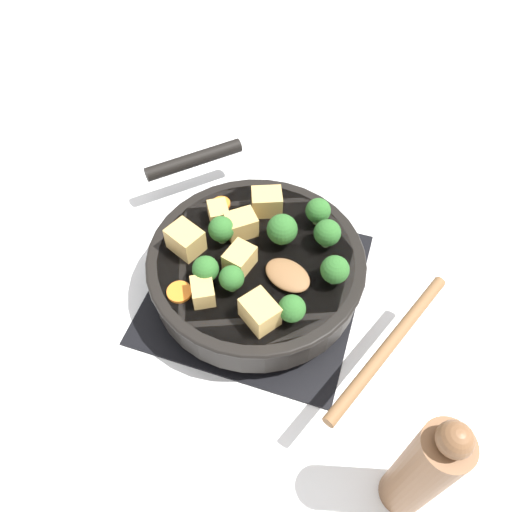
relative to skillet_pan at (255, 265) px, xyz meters
name	(u,v)px	position (x,y,z in m)	size (l,w,h in m)	color
ground_plane	(256,288)	(0.00, 0.00, -0.06)	(2.40, 2.40, 0.00)	white
front_burner_grate	(256,283)	(0.00, 0.00, -0.05)	(0.31, 0.31, 0.03)	black
skillet_pan	(255,265)	(0.00, 0.00, 0.00)	(0.40, 0.40, 0.06)	black
wooden_spoon	(345,315)	(-0.06, -0.14, 0.03)	(0.24, 0.25, 0.02)	brown
tofu_cube_center_large	(185,240)	(-0.02, 0.10, 0.04)	(0.05, 0.04, 0.04)	tan
tofu_cube_near_handle	(267,202)	(0.09, 0.01, 0.04)	(0.04, 0.04, 0.04)	tan
tofu_cube_east_chunk	(240,259)	(-0.03, 0.01, 0.04)	(0.04, 0.03, 0.03)	tan
tofu_cube_west_chunk	(218,213)	(0.05, 0.07, 0.04)	(0.04, 0.03, 0.03)	tan
tofu_cube_back_piece	(203,291)	(-0.09, 0.04, 0.04)	(0.04, 0.03, 0.03)	tan
tofu_cube_front_piece	(260,312)	(-0.10, -0.04, 0.04)	(0.05, 0.04, 0.04)	tan
tofu_cube_mid_small	(241,225)	(0.03, 0.03, 0.04)	(0.04, 0.03, 0.03)	tan
broccoli_floret_near_spoon	(232,278)	(-0.06, 0.01, 0.05)	(0.03, 0.03, 0.04)	#709956
broccoli_floret_center_top	(335,270)	(-0.01, -0.11, 0.05)	(0.04, 0.04, 0.05)	#709956
broccoli_floret_east_rim	(318,211)	(0.09, -0.07, 0.05)	(0.04, 0.04, 0.04)	#709956
broccoli_floret_west_rim	(282,229)	(0.03, -0.03, 0.05)	(0.04, 0.04, 0.05)	#709956
broccoli_floret_north_edge	(221,229)	(0.01, 0.05, 0.05)	(0.04, 0.04, 0.04)	#709956
broccoli_floret_south_cluster	(292,309)	(-0.08, -0.08, 0.05)	(0.04, 0.04, 0.04)	#709956
broccoli_floret_mid_floret	(206,269)	(-0.06, 0.05, 0.05)	(0.04, 0.04, 0.04)	#709956
broccoli_floret_small_inner	(327,233)	(0.05, -0.09, 0.05)	(0.04, 0.04, 0.05)	#709956
carrot_slice_orange_thin	(221,204)	(0.08, 0.08, 0.03)	(0.03, 0.03, 0.01)	orange
carrot_slice_near_center	(179,292)	(-0.09, 0.08, 0.03)	(0.03, 0.03, 0.01)	orange
pepper_mill	(423,470)	(-0.23, -0.26, 0.05)	(0.05, 0.05, 0.22)	brown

